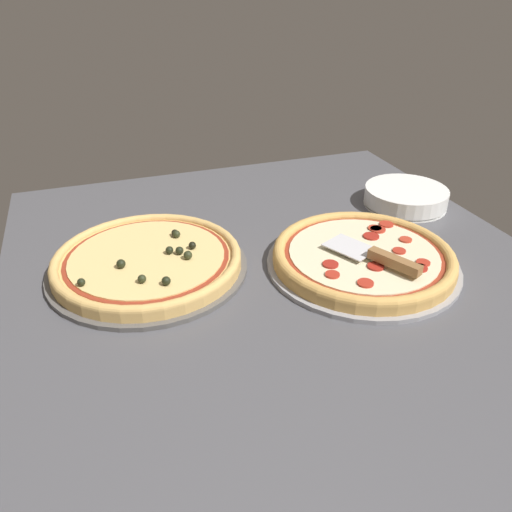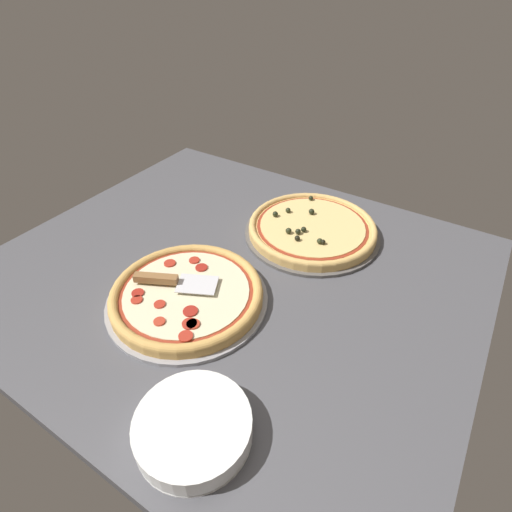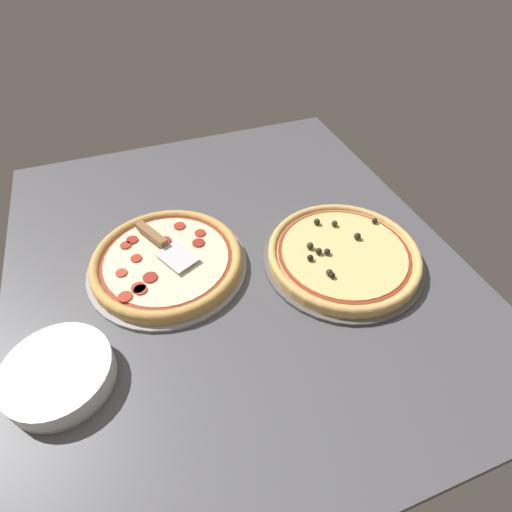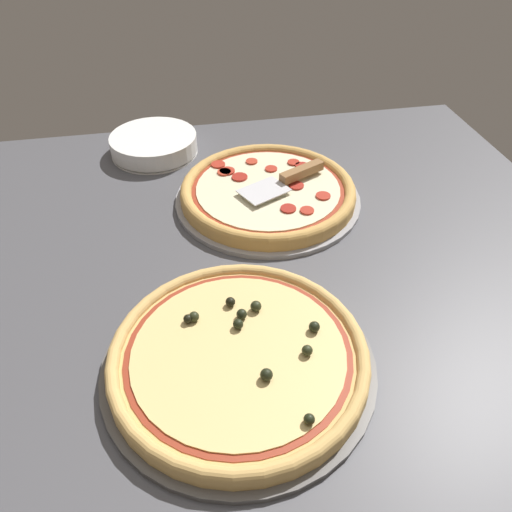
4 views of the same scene
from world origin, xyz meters
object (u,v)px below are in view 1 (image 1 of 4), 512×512
pizza_front (363,256)px  serving_spatula (383,258)px  pizza_back (148,259)px  plate_stack (406,197)px

pizza_front → serving_spatula: bearing=-171.4°
pizza_back → pizza_front: bearing=-107.3°
plate_stack → pizza_back: bearing=98.4°
pizza_front → plate_stack: (24.05, -26.62, -0.22)cm
serving_spatula → plate_stack: bearing=-40.9°
pizza_front → pizza_back: bearing=72.7°
pizza_back → plate_stack: size_ratio=1.81×
pizza_back → plate_stack: (10.44, -70.31, -0.21)cm
pizza_back → plate_stack: 71.08cm
pizza_front → pizza_back: 45.76cm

